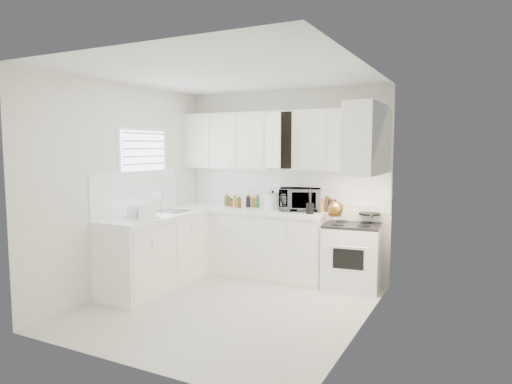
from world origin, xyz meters
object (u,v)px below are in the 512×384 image
Objects in this scene: tea_kettle at (335,207)px; microwave at (300,197)px; dish_rack at (141,210)px; stove at (352,247)px; rice_cooker at (273,200)px; utensil_crock at (310,201)px.

tea_kettle is 0.64m from microwave.
stove is at bearing 44.13° from dish_rack.
rice_cooker is 0.69× the size of dish_rack.
rice_cooker is 0.76× the size of utensil_crock.
dish_rack is at bearing -153.82° from stove.
rice_cooker is at bearing 66.00° from dish_rack.
microwave is at bearing 133.50° from utensil_crock.
rice_cooker is (-0.97, 0.23, 0.02)m from tea_kettle.
stove is 0.79m from utensil_crock.
utensil_crock reaches higher than rice_cooker.
rice_cooker reaches higher than dish_rack.
microwave is 1.49× the size of dish_rack.
utensil_crock is at bearing -6.60° from rice_cooker.
utensil_crock is (0.63, -0.21, 0.04)m from rice_cooker.
utensil_crock is (0.24, -0.25, -0.02)m from microwave.
microwave reaches higher than utensil_crock.
tea_kettle is 0.34m from utensil_crock.
microwave reaches higher than dish_rack.
dish_rack is (-2.21, -1.43, 0.52)m from stove.
rice_cooker is at bearing -172.55° from tea_kettle.
tea_kettle is 0.68× the size of dish_rack.
rice_cooker is at bearing 166.19° from microwave.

